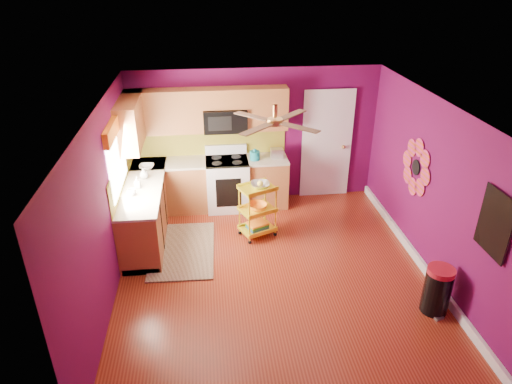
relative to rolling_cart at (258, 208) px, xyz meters
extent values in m
plane|color=maroon|center=(0.11, -1.11, -0.51)|extent=(5.00, 5.00, 0.00)
cube|color=#5B0A43|center=(0.11, 1.39, 0.74)|extent=(4.50, 0.04, 2.50)
cube|color=#5B0A43|center=(0.11, -3.61, 0.74)|extent=(4.50, 0.04, 2.50)
cube|color=#5B0A43|center=(-2.14, -1.11, 0.74)|extent=(0.04, 5.00, 2.50)
cube|color=#5B0A43|center=(2.36, -1.11, 0.74)|extent=(0.04, 5.00, 2.50)
cube|color=silver|center=(0.11, -1.11, 1.99)|extent=(4.50, 5.00, 0.04)
cube|color=white|center=(2.33, -1.11, -0.44)|extent=(0.05, 4.90, 0.14)
cube|color=brown|center=(-1.84, 0.24, -0.06)|extent=(0.60, 2.30, 0.90)
cube|color=brown|center=(-0.74, 1.09, -0.06)|extent=(2.80, 0.60, 0.90)
cube|color=beige|center=(-1.84, 0.24, 0.41)|extent=(0.63, 2.30, 0.04)
cube|color=beige|center=(-0.74, 1.09, 0.41)|extent=(2.80, 0.63, 0.04)
cube|color=black|center=(-1.84, 0.24, -0.46)|extent=(0.54, 2.30, 0.10)
cube|color=black|center=(-0.74, 1.09, -0.46)|extent=(2.80, 0.54, 0.10)
cube|color=white|center=(-0.44, 1.06, -0.05)|extent=(0.76, 0.66, 0.92)
cube|color=black|center=(-0.44, 1.06, 0.41)|extent=(0.76, 0.62, 0.03)
cube|color=white|center=(-0.44, 1.34, 0.53)|extent=(0.76, 0.06, 0.18)
cube|color=black|center=(-0.44, 0.74, -0.06)|extent=(0.45, 0.02, 0.55)
cube|color=brown|center=(-1.48, 1.23, 1.31)|extent=(1.32, 0.33, 0.75)
cube|color=brown|center=(0.30, 1.23, 1.31)|extent=(0.72, 0.33, 0.75)
cube|color=brown|center=(-0.44, 1.23, 1.52)|extent=(0.76, 0.33, 0.34)
cube|color=brown|center=(-1.97, 0.74, 1.31)|extent=(0.33, 1.30, 0.75)
cube|color=black|center=(-0.44, 1.19, 1.14)|extent=(0.76, 0.38, 0.40)
cube|color=olive|center=(-0.74, 1.38, 0.68)|extent=(2.80, 0.01, 0.51)
cube|color=olive|center=(-2.13, 0.24, 0.68)|extent=(0.01, 2.30, 0.51)
cube|color=white|center=(-2.12, -0.06, 1.04)|extent=(0.03, 1.20, 1.00)
cube|color=orange|center=(-2.09, -0.06, 1.51)|extent=(0.08, 1.35, 0.22)
cube|color=white|center=(1.46, 1.37, 0.51)|extent=(0.85, 0.04, 2.05)
cube|color=white|center=(1.46, 1.35, 0.51)|extent=(0.95, 0.02, 2.15)
sphere|color=#BF8C3F|center=(1.78, 1.31, 0.49)|extent=(0.07, 0.07, 0.07)
cylinder|color=black|center=(2.34, -0.51, 0.84)|extent=(0.01, 0.24, 0.24)
cube|color=teal|center=(2.34, -2.51, 1.04)|extent=(0.03, 0.52, 0.72)
cube|color=black|center=(2.33, -2.51, 1.04)|extent=(0.01, 0.56, 0.76)
cylinder|color=#BF8C3F|center=(0.11, -0.91, 1.91)|extent=(0.06, 0.06, 0.16)
cylinder|color=#BF8C3F|center=(0.11, -0.91, 1.77)|extent=(0.20, 0.20, 0.08)
cube|color=#4C2D19|center=(0.38, -0.64, 1.77)|extent=(0.47, 0.47, 0.01)
cube|color=#4C2D19|center=(-0.16, -0.64, 1.77)|extent=(0.47, 0.47, 0.01)
cube|color=#4C2D19|center=(-0.16, -1.18, 1.77)|extent=(0.47, 0.47, 0.01)
cube|color=#4C2D19|center=(0.38, -1.18, 1.77)|extent=(0.47, 0.47, 0.01)
cube|color=black|center=(-1.25, -0.33, -0.50)|extent=(1.04, 1.63, 0.02)
cylinder|color=yellow|center=(-0.17, -0.26, -0.05)|extent=(0.02, 0.02, 0.85)
cylinder|color=yellow|center=(0.29, -0.06, -0.05)|extent=(0.02, 0.02, 0.85)
cylinder|color=yellow|center=(-0.30, 0.06, -0.05)|extent=(0.02, 0.02, 0.85)
cylinder|color=yellow|center=(0.15, 0.25, -0.05)|extent=(0.02, 0.02, 0.85)
sphere|color=black|center=(-0.17, -0.26, -0.48)|extent=(0.06, 0.06, 0.06)
sphere|color=black|center=(0.29, -0.06, -0.48)|extent=(0.06, 0.06, 0.06)
sphere|color=black|center=(-0.30, 0.06, -0.48)|extent=(0.06, 0.06, 0.06)
sphere|color=black|center=(0.15, 0.25, -0.48)|extent=(0.06, 0.06, 0.06)
cube|color=yellow|center=(-0.01, 0.00, 0.36)|extent=(0.67, 0.59, 0.03)
cube|color=yellow|center=(-0.01, 0.00, -0.03)|extent=(0.67, 0.59, 0.03)
cube|color=yellow|center=(-0.01, 0.00, -0.39)|extent=(0.67, 0.59, 0.03)
imported|color=beige|center=(0.04, 0.02, 0.41)|extent=(0.40, 0.40, 0.07)
sphere|color=yellow|center=(0.04, 0.02, 0.44)|extent=(0.10, 0.10, 0.10)
imported|color=orange|center=(-0.01, 0.00, 0.03)|extent=(0.41, 0.41, 0.10)
cube|color=navy|center=(-0.01, 0.00, -0.36)|extent=(0.39, 0.35, 0.04)
cube|color=#267233|center=(-0.01, 0.00, -0.32)|extent=(0.39, 0.35, 0.04)
cube|color=orange|center=(-0.01, 0.00, -0.29)|extent=(0.39, 0.35, 0.03)
cylinder|color=black|center=(2.09, -2.11, -0.21)|extent=(0.44, 0.44, 0.60)
cylinder|color=#AE1828|center=(2.09, -2.11, 0.12)|extent=(0.35, 0.35, 0.07)
cube|color=beige|center=(2.09, -2.29, -0.50)|extent=(0.13, 0.09, 0.03)
cylinder|color=#127A8C|center=(0.07, 1.04, 0.51)|extent=(0.18, 0.18, 0.16)
sphere|color=#127A8C|center=(0.07, 1.04, 0.61)|extent=(0.06, 0.06, 0.06)
cube|color=beige|center=(0.47, 1.07, 0.52)|extent=(0.22, 0.15, 0.18)
imported|color=#EA3F72|center=(-1.90, 0.11, 0.52)|extent=(0.08, 0.09, 0.19)
imported|color=white|center=(-1.83, 0.46, 0.52)|extent=(0.14, 0.14, 0.18)
imported|color=white|center=(-1.83, 0.86, 0.46)|extent=(0.25, 0.25, 0.06)
imported|color=white|center=(-1.95, -0.15, 0.48)|extent=(0.13, 0.13, 0.11)
camera|label=1|loc=(-0.77, -6.50, 3.61)|focal=32.00mm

